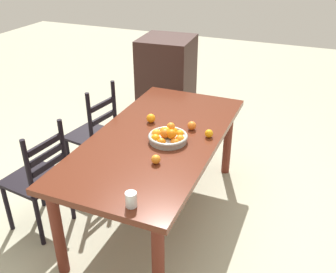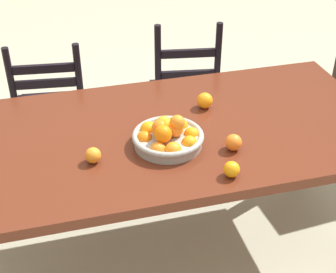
# 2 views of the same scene
# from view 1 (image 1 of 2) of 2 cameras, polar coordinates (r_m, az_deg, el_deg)

# --- Properties ---
(ground_plane) EXTENTS (12.00, 12.00, 0.00)m
(ground_plane) POSITION_cam_1_polar(r_m,az_deg,el_deg) (3.29, -1.44, -11.34)
(ground_plane) COLOR #AEAC91
(dining_table) EXTENTS (1.85, 0.92, 0.74)m
(dining_table) POSITION_cam_1_polar(r_m,az_deg,el_deg) (2.91, -1.59, -1.43)
(dining_table) COLOR #562415
(dining_table) RESTS_ON ground
(chair_near_window) EXTENTS (0.44, 0.44, 0.95)m
(chair_near_window) POSITION_cam_1_polar(r_m,az_deg,el_deg) (3.56, -11.02, 0.08)
(chair_near_window) COLOR black
(chair_near_window) RESTS_ON ground
(chair_by_cabinet) EXTENTS (0.44, 0.44, 0.91)m
(chair_by_cabinet) POSITION_cam_1_polar(r_m,az_deg,el_deg) (3.05, -18.86, -6.20)
(chair_by_cabinet) COLOR black
(chair_by_cabinet) RESTS_ON ground
(cabinet) EXTENTS (0.64, 0.63, 1.05)m
(cabinet) POSITION_cam_1_polar(r_m,az_deg,el_deg) (4.59, -0.19, 8.32)
(cabinet) COLOR black
(cabinet) RESTS_ON ground
(fruit_bowl) EXTENTS (0.29, 0.29, 0.14)m
(fruit_bowl) POSITION_cam_1_polar(r_m,az_deg,el_deg) (2.77, -0.01, 0.02)
(fruit_bowl) COLOR #999993
(fruit_bowl) RESTS_ON dining_table
(orange_loose_0) EXTENTS (0.07, 0.07, 0.07)m
(orange_loose_0) POSITION_cam_1_polar(r_m,az_deg,el_deg) (2.95, 3.61, 1.65)
(orange_loose_0) COLOR orange
(orange_loose_0) RESTS_ON dining_table
(orange_loose_1) EXTENTS (0.07, 0.07, 0.07)m
(orange_loose_1) POSITION_cam_1_polar(r_m,az_deg,el_deg) (3.06, -2.59, 2.76)
(orange_loose_1) COLOR orange
(orange_loose_1) RESTS_ON dining_table
(orange_loose_2) EXTENTS (0.06, 0.06, 0.06)m
(orange_loose_2) POSITION_cam_1_polar(r_m,az_deg,el_deg) (2.52, -1.84, -3.46)
(orange_loose_2) COLOR orange
(orange_loose_2) RESTS_ON dining_table
(orange_loose_3) EXTENTS (0.06, 0.06, 0.06)m
(orange_loose_3) POSITION_cam_1_polar(r_m,az_deg,el_deg) (2.85, 6.19, 0.45)
(orange_loose_3) COLOR orange
(orange_loose_3) RESTS_ON dining_table
(drinking_glass) EXTENTS (0.07, 0.07, 0.09)m
(drinking_glass) POSITION_cam_1_polar(r_m,az_deg,el_deg) (2.15, -5.58, -9.43)
(drinking_glass) COLOR silver
(drinking_glass) RESTS_ON dining_table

